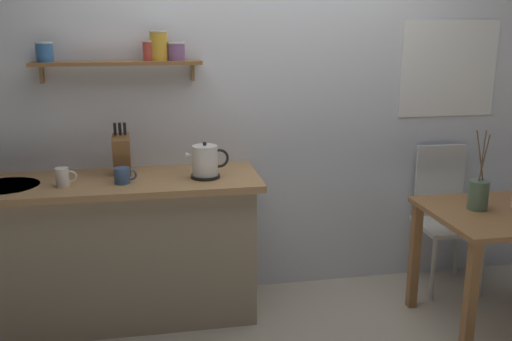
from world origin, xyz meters
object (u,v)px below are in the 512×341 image
dining_table (506,231)px  twig_vase (478,194)px  knife_block (122,154)px  coffee_mug_by_sink (63,177)px  coffee_mug_spare (122,176)px  electric_kettle (206,162)px  dining_chair_far (444,210)px

dining_table → twig_vase: size_ratio=1.89×
twig_vase → knife_block: knife_block is taller
twig_vase → coffee_mug_by_sink: 2.43m
twig_vase → knife_block: 2.16m
knife_block → coffee_mug_spare: knife_block is taller
electric_kettle → coffee_mug_by_sink: size_ratio=2.15×
dining_chair_far → knife_block: size_ratio=2.99×
dining_table → coffee_mug_by_sink: (-2.56, 0.42, 0.35)m
twig_vase → electric_kettle: 1.64m
electric_kettle → dining_chair_far: bearing=6.2°
dining_table → coffee_mug_by_sink: bearing=170.6°
dining_table → dining_chair_far: size_ratio=0.91×
dining_table → coffee_mug_by_sink: 2.62m
dining_table → coffee_mug_spare: bearing=169.2°
knife_block → dining_table: bearing=-15.3°
knife_block → coffee_mug_spare: 0.20m
dining_chair_far → coffee_mug_by_sink: bearing=-174.9°
dining_table → electric_kettle: (-1.74, 0.46, 0.39)m
coffee_mug_by_sink → knife_block: bearing=30.1°
dining_table → electric_kettle: bearing=165.1°
twig_vase → electric_kettle: size_ratio=1.85×
dining_table → knife_block: (-2.24, 0.61, 0.43)m
coffee_mug_by_sink → coffee_mug_spare: 0.33m
twig_vase → electric_kettle: (-1.58, 0.40, 0.17)m
twig_vase → knife_block: bearing=165.3°
dining_chair_far → twig_vase: twig_vase is taller
electric_kettle → coffee_mug_by_sink: bearing=-177.3°
knife_block → coffee_mug_spare: (0.01, -0.18, -0.09)m
dining_table → electric_kettle: electric_kettle is taller
twig_vase → dining_chair_far: bearing=78.0°
twig_vase → coffee_mug_by_sink: twig_vase is taller
knife_block → electric_kettle: bearing=-16.7°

